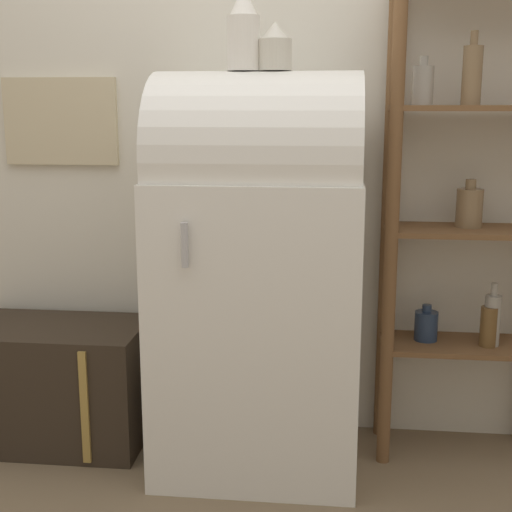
% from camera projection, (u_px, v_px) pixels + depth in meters
% --- Properties ---
extents(ground_plane, '(12.00, 12.00, 0.00)m').
position_uv_depth(ground_plane, '(251.00, 488.00, 2.58)').
color(ground_plane, '#7A664C').
extents(wall_back, '(7.00, 0.09, 2.70)m').
position_uv_depth(wall_back, '(267.00, 108.00, 2.86)').
color(wall_back, silver).
rests_on(wall_back, ground_plane).
extents(refrigerator, '(0.74, 0.67, 1.48)m').
position_uv_depth(refrigerator, '(258.00, 269.00, 2.65)').
color(refrigerator, white).
rests_on(refrigerator, ground_plane).
extents(suitcase_trunk, '(0.73, 0.44, 0.49)m').
position_uv_depth(suitcase_trunk, '(55.00, 383.00, 2.91)').
color(suitcase_trunk, '#33281E').
rests_on(suitcase_trunk, ground_plane).
extents(shelf_unit, '(0.64, 0.29, 1.82)m').
position_uv_depth(shelf_unit, '(469.00, 206.00, 2.66)').
color(shelf_unit, brown).
rests_on(shelf_unit, ground_plane).
extents(vase_left, '(0.12, 0.12, 0.29)m').
position_uv_depth(vase_left, '(244.00, 31.00, 2.47)').
color(vase_left, white).
rests_on(vase_left, refrigerator).
extents(vase_center, '(0.12, 0.12, 0.16)m').
position_uv_depth(vase_center, '(275.00, 48.00, 2.48)').
color(vase_center, beige).
rests_on(vase_center, refrigerator).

